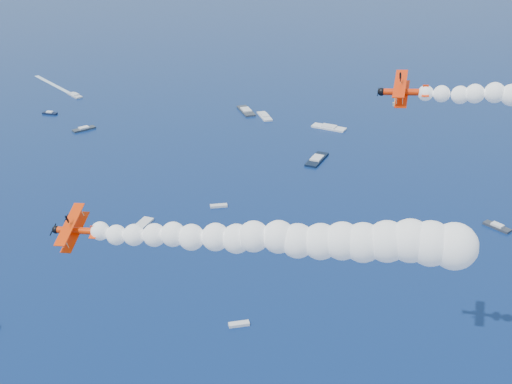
# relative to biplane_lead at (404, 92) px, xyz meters

# --- Properties ---
(biplane_lead) EXTENTS (9.47, 10.86, 7.73)m
(biplane_lead) POSITION_rel_biplane_lead_xyz_m (0.00, 0.00, 0.00)
(biplane_lead) COLOR #F92D05
(biplane_trail) EXTENTS (7.31, 8.92, 7.13)m
(biplane_trail) POSITION_rel_biplane_lead_xyz_m (-43.10, -31.40, -10.55)
(biplane_trail) COLOR #FF3505
(smoke_trail_trail) EXTENTS (50.16, 13.18, 9.26)m
(smoke_trail_trail) POSITION_rel_biplane_lead_xyz_m (-18.09, -33.45, -8.68)
(smoke_trail_trail) COLOR white
(spectator_boats) EXTENTS (225.45, 193.85, 0.70)m
(spectator_boats) POSITION_rel_biplane_lead_xyz_m (-23.58, 89.00, -60.44)
(spectator_boats) COLOR silver
(spectator_boats) RESTS_ON ground
(boat_wakes) EXTENTS (183.77, 146.07, 0.04)m
(boat_wakes) POSITION_rel_biplane_lead_xyz_m (-70.02, 124.21, -60.76)
(boat_wakes) COLOR white
(boat_wakes) RESTS_ON ground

